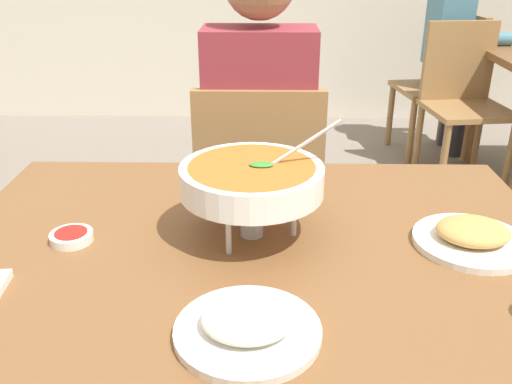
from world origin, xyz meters
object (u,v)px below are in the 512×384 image
sauce_dish (72,236)px  chair_diner_main (259,192)px  chair_bg_corner (462,93)px  curry_bowl (252,180)px  chair_bg_left (448,77)px  rice_plate (248,325)px  dining_table_main (255,283)px  patron_bg_left (453,39)px  appetizer_plate (473,237)px  diner_main (259,125)px

sauce_dish → chair_diner_main: bearing=62.5°
chair_bg_corner → curry_bowl: bearing=-118.8°
sauce_dish → chair_bg_left: 3.02m
curry_bowl → chair_bg_left: size_ratio=0.37×
rice_plate → dining_table_main: bearing=89.0°
dining_table_main → curry_bowl: curry_bowl is taller
dining_table_main → chair_bg_corner: bearing=61.8°
sauce_dish → patron_bg_left: size_ratio=0.07×
chair_diner_main → appetizer_plate: chair_diner_main is taller
chair_diner_main → chair_bg_corner: bearing=50.6°
diner_main → appetizer_plate: bearing=-59.9°
diner_main → chair_bg_corner: bearing=49.9°
appetizer_plate → patron_bg_left: patron_bg_left is taller
chair_diner_main → dining_table_main: bearing=-90.0°
dining_table_main → sauce_dish: sauce_dish is taller
chair_diner_main → curry_bowl: (-0.01, -0.71, 0.35)m
curry_bowl → rice_plate: curry_bowl is taller
diner_main → chair_diner_main: bearing=-90.0°
appetizer_plate → diner_main: bearing=120.1°
dining_table_main → chair_bg_corner: size_ratio=1.45×
chair_diner_main → sauce_dish: bearing=-117.5°
dining_table_main → curry_bowl: bearing=100.3°
rice_plate → patron_bg_left: patron_bg_left is taller
sauce_dish → rice_plate: bearing=-38.3°
appetizer_plate → sauce_dish: bearing=179.6°
diner_main → curry_bowl: (-0.01, -0.74, 0.12)m
curry_bowl → chair_bg_left: curry_bowl is taller
curry_bowl → chair_bg_corner: curry_bowl is taller
curry_bowl → rice_plate: size_ratio=1.39×
appetizer_plate → chair_bg_corner: chair_bg_corner is taller
diner_main → rice_plate: bearing=-90.3°
appetizer_plate → rice_plate: bearing=-147.1°
diner_main → curry_bowl: bearing=-90.5°
diner_main → appetizer_plate: (0.45, -0.78, 0.01)m
dining_table_main → curry_bowl: 0.23m
appetizer_plate → chair_bg_left: chair_bg_left is taller
appetizer_plate → sauce_dish: (-0.84, 0.01, -0.01)m
patron_bg_left → diner_main: bearing=-123.4°
dining_table_main → rice_plate: size_ratio=5.44×
chair_diner_main → patron_bg_left: (1.20, 1.85, 0.24)m
diner_main → appetizer_plate: size_ratio=5.46×
curry_bowl → appetizer_plate: size_ratio=1.39×
rice_plate → chair_bg_corner: (1.16, 2.45, -0.24)m
appetizer_plate → chair_bg_left: bearing=74.0°
dining_table_main → appetizer_plate: (0.45, -0.00, 0.12)m
rice_plate → appetizer_plate: size_ratio=1.00×
diner_main → patron_bg_left: (1.20, 1.82, 0.00)m
chair_diner_main → rice_plate: bearing=-90.3°
chair_bg_left → curry_bowl: bearing=-115.4°
chair_diner_main → diner_main: 0.24m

